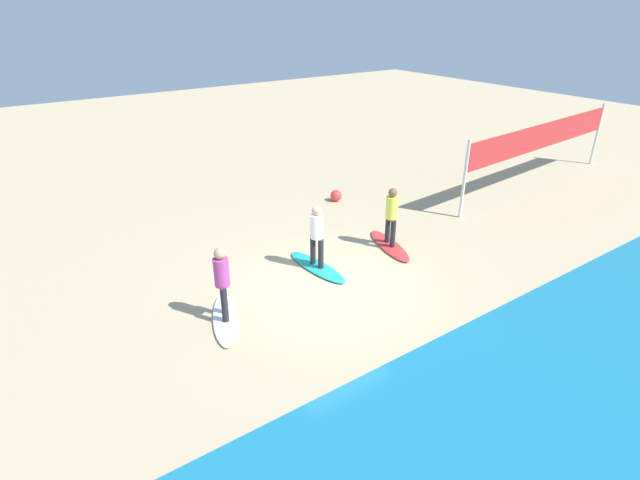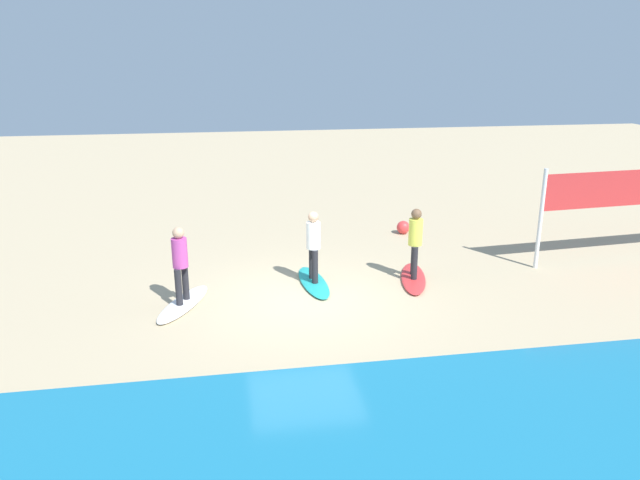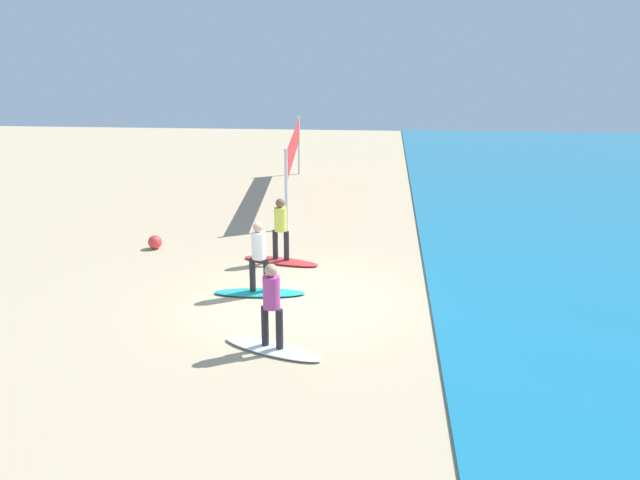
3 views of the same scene
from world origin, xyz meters
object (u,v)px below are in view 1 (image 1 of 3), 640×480
Objects in this scene: surfboard_red at (389,245)px; surfboard_teal at (317,267)px; surfer_teal at (317,232)px; beach_ball at (336,196)px; volleyball_net at (543,139)px; surfboard_white at (226,318)px; surfer_white at (222,278)px; surfer_red at (392,213)px.

surfboard_red is 2.36m from surfboard_teal.
beach_ball is at bearing -132.51° from surfer_teal.
surfboard_red is 1.00× the size of surfboard_teal.
beach_ball is at bearing -23.89° from volleyball_net.
surfboard_white is (2.91, 0.76, -0.99)m from surfer_teal.
surfer_teal is at bearing 41.32° from surfboard_teal.
surfboard_red is 3.81m from beach_ball.
surfboard_teal is 0.99m from surfer_teal.
beach_ball is (-0.90, -3.70, 0.15)m from surfboard_red.
surfboard_red is 5.40m from surfer_white.
surfboard_teal is at bearing -165.32° from surfer_white.
surfer_red and surfer_teal have the same top height.
surfboard_teal is at bearing -3.46° from surfer_red.
surfer_white is 13.11m from volleyball_net.
beach_ball is at bearing -145.01° from surfer_white.
surfer_red is 0.78× the size of surfboard_white.
beach_ball is at bearing -103.69° from surfer_red.
surfboard_red is at bearing 4.90° from volleyball_net.
surfer_white is at bearing -67.69° from surfboard_red.
surfer_teal is 3.01m from surfer_white.
surfboard_white is at bearing 14.68° from surfer_teal.
surfboard_teal is (2.36, -0.14, 0.00)m from surfboard_red.
volleyball_net is at bearing -177.05° from surfer_teal.
surfboard_red is 7.98m from volleyball_net.
surfer_red is 1.00× the size of surfer_white.
surfer_red reaches higher than surfboard_teal.
volleyball_net reaches higher than surfboard_teal.
surfboard_white is 5.40× the size of beach_ball.
surfer_white reaches higher than beach_ball.
surfboard_teal is at bearing -45.00° from surfer_teal.
surfboard_teal is 1.28× the size of surfer_teal.
volleyball_net is at bearing -174.37° from surfer_white.
surfboard_white is 0.99m from surfer_white.
beach_ball reaches higher than surfboard_red.
surfer_white is at bearing 34.99° from beach_ball.
surfboard_teal is 1.00× the size of surfboard_white.
surfboard_white is at bearing 6.71° from surfer_red.
surfboard_teal is at bearing 127.85° from surfboard_white.
surfer_teal is 1.00× the size of surfer_white.
surfer_red is 5.31m from surfer_white.
surfboard_teal is (2.36, -0.14, -0.99)m from surfer_red.
surfer_teal is at bearing -165.32° from surfer_white.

